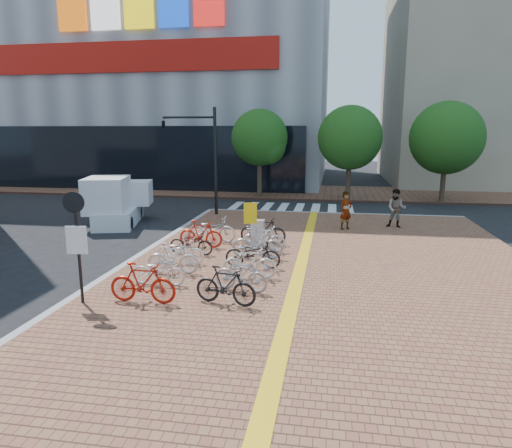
% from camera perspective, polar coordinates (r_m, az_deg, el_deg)
% --- Properties ---
extents(ground, '(120.00, 120.00, 0.00)m').
position_cam_1_polar(ground, '(14.53, -2.75, -7.06)').
color(ground, black).
rests_on(ground, ground).
extents(sidewalk, '(14.00, 34.00, 0.15)m').
position_cam_1_polar(sidewalk, '(9.60, 9.00, -16.95)').
color(sidewalk, brown).
rests_on(sidewalk, ground).
extents(tactile_strip, '(0.40, 34.00, 0.01)m').
position_cam_1_polar(tactile_strip, '(9.61, 2.80, -16.23)').
color(tactile_strip, '#ECB115').
rests_on(tactile_strip, sidewalk).
extents(kerb_west, '(0.25, 34.00, 0.15)m').
position_cam_1_polar(kerb_west, '(11.86, -28.17, -12.49)').
color(kerb_west, gray).
rests_on(kerb_west, ground).
extents(kerb_north, '(14.00, 0.25, 0.15)m').
position_cam_1_polar(kerb_north, '(25.85, 9.48, 1.24)').
color(kerb_north, gray).
rests_on(kerb_north, ground).
extents(far_sidewalk, '(70.00, 8.00, 0.15)m').
position_cam_1_polar(far_sidewalk, '(34.87, 4.61, 4.01)').
color(far_sidewalk, brown).
rests_on(far_sidewalk, ground).
extents(department_store, '(36.00, 24.27, 28.00)m').
position_cam_1_polar(department_store, '(50.08, -13.91, 21.99)').
color(department_store, gray).
rests_on(department_store, ground).
extents(building_beige, '(20.00, 18.00, 18.00)m').
position_cam_1_polar(building_beige, '(48.07, 28.86, 15.39)').
color(building_beige, gray).
rests_on(building_beige, ground).
extents(crosswalk, '(7.50, 4.00, 0.01)m').
position_cam_1_polar(crosswalk, '(27.94, 4.36, 1.99)').
color(crosswalk, silver).
rests_on(crosswalk, ground).
extents(street_trees, '(16.20, 4.60, 6.35)m').
position_cam_1_polar(street_trees, '(30.98, 13.62, 10.25)').
color(street_trees, '#38281E').
rests_on(street_trees, far_sidewalk).
extents(bike_0, '(1.83, 0.53, 1.10)m').
position_cam_1_polar(bike_0, '(12.50, -14.00, -7.15)').
color(bike_0, '#A5190B').
rests_on(bike_0, sidewalk).
extents(bike_1, '(1.63, 0.58, 0.85)m').
position_cam_1_polar(bike_1, '(13.84, -12.07, -5.75)').
color(bike_1, silver).
rests_on(bike_1, sidewalk).
extents(bike_2, '(1.70, 0.59, 1.00)m').
position_cam_1_polar(bike_2, '(14.81, -10.35, -4.23)').
color(bike_2, silver).
rests_on(bike_2, sidewalk).
extents(bike_3, '(1.70, 0.60, 0.89)m').
position_cam_1_polar(bike_3, '(15.90, -9.46, -3.32)').
color(bike_3, white).
rests_on(bike_3, sidewalk).
extents(bike_4, '(1.71, 0.70, 0.88)m').
position_cam_1_polar(bike_4, '(16.99, -8.12, -2.34)').
color(bike_4, black).
rests_on(bike_4, sidewalk).
extents(bike_5, '(1.78, 0.59, 1.06)m').
position_cam_1_polar(bike_5, '(17.99, -6.93, -1.23)').
color(bike_5, red).
rests_on(bike_5, sidewalk).
extents(bike_6, '(2.01, 0.71, 1.06)m').
position_cam_1_polar(bike_6, '(18.80, -5.58, -0.65)').
color(bike_6, silver).
rests_on(bike_6, sidewalk).
extents(bike_7, '(1.78, 0.81, 1.03)m').
position_cam_1_polar(bike_7, '(12.06, -3.84, -7.67)').
color(bike_7, black).
rests_on(bike_7, sidewalk).
extents(bike_8, '(1.67, 0.77, 0.97)m').
position_cam_1_polar(bike_8, '(13.01, -1.88, -6.36)').
color(bike_8, '#A9A9AE').
rests_on(bike_8, sidewalk).
extents(bike_9, '(1.72, 0.68, 1.01)m').
position_cam_1_polar(bike_9, '(14.09, -0.82, -4.85)').
color(bike_9, silver).
rests_on(bike_9, sidewalk).
extents(bike_10, '(1.87, 0.67, 0.98)m').
position_cam_1_polar(bike_10, '(15.19, -0.40, -3.70)').
color(bike_10, black).
rests_on(bike_10, sidewalk).
extents(bike_11, '(1.85, 0.53, 1.11)m').
position_cam_1_polar(bike_11, '(16.24, 0.22, -2.44)').
color(bike_11, '#A3A3A7').
rests_on(bike_11, sidewalk).
extents(bike_12, '(1.71, 0.52, 1.02)m').
position_cam_1_polar(bike_12, '(17.20, 0.95, -1.80)').
color(bike_12, silver).
rests_on(bike_12, sidewalk).
extents(bike_13, '(1.90, 0.64, 1.12)m').
position_cam_1_polar(bike_13, '(18.31, 0.88, -0.81)').
color(bike_13, black).
rests_on(bike_13, sidewalk).
extents(pedestrian_a, '(0.76, 0.72, 1.75)m').
position_cam_1_polar(pedestrian_a, '(21.48, 11.17, 1.67)').
color(pedestrian_a, gray).
rests_on(pedestrian_a, sidewalk).
extents(pedestrian_b, '(1.04, 0.91, 1.82)m').
position_cam_1_polar(pedestrian_b, '(22.44, 17.14, 1.88)').
color(pedestrian_b, '#4C5561').
rests_on(pedestrian_b, sidewalk).
extents(utility_box, '(0.50, 0.37, 1.06)m').
position_cam_1_polar(utility_box, '(17.98, 0.27, -1.15)').
color(utility_box, silver).
rests_on(utility_box, sidewalk).
extents(yellow_sign, '(0.48, 0.21, 1.83)m').
position_cam_1_polar(yellow_sign, '(17.26, -0.65, 0.82)').
color(yellow_sign, '#B7B7BC').
rests_on(yellow_sign, sidewalk).
extents(notice_sign, '(0.55, 0.17, 2.98)m').
position_cam_1_polar(notice_sign, '(12.62, -21.52, -1.16)').
color(notice_sign, black).
rests_on(notice_sign, sidewalk).
extents(traffic_light_pole, '(3.07, 1.18, 5.72)m').
position_cam_1_polar(traffic_light_pole, '(25.12, -8.10, 10.22)').
color(traffic_light_pole, black).
rests_on(traffic_light_pole, sidewalk).
extents(box_truck, '(2.84, 4.54, 2.44)m').
position_cam_1_polar(box_truck, '(23.88, -16.90, 2.66)').
color(box_truck, silver).
rests_on(box_truck, ground).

